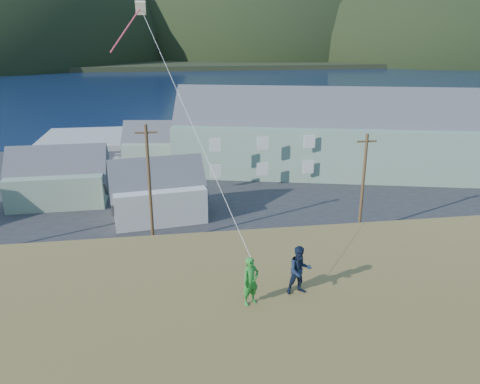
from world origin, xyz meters
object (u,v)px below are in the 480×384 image
(shed_palegreen_near, at_px, (58,178))
(kite_flyer_navy, at_px, (300,270))
(lodge, at_px, (322,134))
(shed_white, at_px, (158,191))
(wharf, at_px, (130,138))
(kite_flyer_green, at_px, (251,281))
(shed_palegreen_far, at_px, (163,145))

(shed_palegreen_near, relative_size, kite_flyer_navy, 5.27)
(lodge, xyz_separation_m, shed_white, (-18.81, -11.76, -2.09))
(wharf, relative_size, kite_flyer_navy, 14.60)
(wharf, height_order, kite_flyer_green, kite_flyer_green)
(shed_palegreen_far, distance_m, kite_flyer_navy, 44.49)
(lodge, bearing_deg, shed_white, -133.41)
(shed_palegreen_near, relative_size, shed_white, 1.05)
(shed_palegreen_near, xyz_separation_m, shed_white, (9.55, -5.48, -0.02))
(shed_palegreen_far, bearing_deg, shed_palegreen_near, -120.21)
(lodge, bearing_deg, kite_flyer_navy, -94.92)
(lodge, bearing_deg, shed_palegreen_far, 175.59)
(wharf, xyz_separation_m, shed_white, (4.79, -32.51, 2.08))
(kite_flyer_navy, bearing_deg, shed_white, 97.01)
(shed_palegreen_near, distance_m, shed_white, 11.00)
(kite_flyer_green, height_order, kite_flyer_navy, kite_flyer_navy)
(wharf, relative_size, shed_palegreen_far, 2.48)
(wharf, xyz_separation_m, kite_flyer_green, (8.52, -58.66, 7.60))
(shed_palegreen_near, bearing_deg, lodge, 11.62)
(lodge, height_order, kite_flyer_green, lodge)
(kite_flyer_navy, bearing_deg, kite_flyer_green, -172.59)
(wharf, height_order, shed_palegreen_near, shed_palegreen_near)
(lodge, xyz_separation_m, kite_flyer_navy, (-13.28, -37.52, 3.47))
(kite_flyer_green, xyz_separation_m, kite_flyer_navy, (1.80, 0.40, 0.04))
(kite_flyer_navy, bearing_deg, shed_palegreen_near, 110.65)
(lodge, relative_size, kite_flyer_green, 20.83)
(shed_palegreen_near, distance_m, kite_flyer_navy, 35.12)
(shed_white, bearing_deg, shed_palegreen_far, 80.81)
(kite_flyer_green, bearing_deg, wharf, 72.18)
(shed_white, xyz_separation_m, shed_palegreen_far, (0.42, 18.09, -0.00))
(wharf, relative_size, shed_palegreen_near, 2.77)
(shed_palegreen_far, xyz_separation_m, kite_flyer_green, (3.32, -44.24, 5.52))
(wharf, height_order, shed_white, shed_white)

